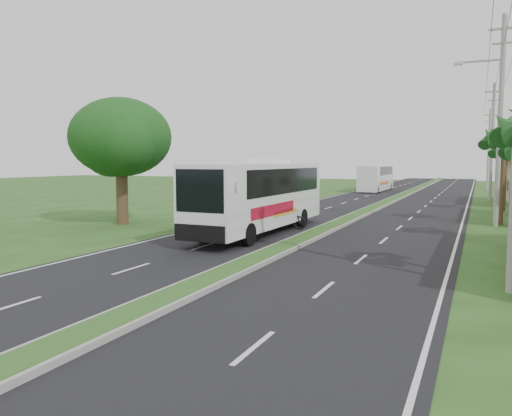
% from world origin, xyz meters
% --- Properties ---
extents(ground, '(180.00, 180.00, 0.00)m').
position_xyz_m(ground, '(0.00, 0.00, 0.00)').
color(ground, '#294619').
rests_on(ground, ground).
extents(road_asphalt, '(14.00, 160.00, 0.02)m').
position_xyz_m(road_asphalt, '(0.00, 20.00, 0.01)').
color(road_asphalt, black).
rests_on(road_asphalt, ground).
extents(median_strip, '(1.20, 160.00, 0.18)m').
position_xyz_m(median_strip, '(0.00, 20.00, 0.10)').
color(median_strip, gray).
rests_on(median_strip, ground).
extents(lane_edge_left, '(0.12, 160.00, 0.01)m').
position_xyz_m(lane_edge_left, '(-6.70, 20.00, 0.00)').
color(lane_edge_left, silver).
rests_on(lane_edge_left, ground).
extents(lane_edge_right, '(0.12, 160.00, 0.01)m').
position_xyz_m(lane_edge_right, '(6.70, 20.00, 0.00)').
color(lane_edge_right, silver).
rests_on(lane_edge_right, ground).
extents(palm_verge_c, '(2.40, 2.40, 5.85)m').
position_xyz_m(palm_verge_c, '(8.80, 19.00, 5.12)').
color(palm_verge_c, '#473321').
rests_on(palm_verge_c, ground).
extents(palm_verge_d, '(2.40, 2.40, 5.25)m').
position_xyz_m(palm_verge_d, '(9.30, 28.00, 4.55)').
color(palm_verge_d, '#473321').
rests_on(palm_verge_d, ground).
extents(shade_tree, '(6.30, 6.00, 7.54)m').
position_xyz_m(shade_tree, '(-12.11, 10.02, 5.03)').
color(shade_tree, '#473321').
rests_on(shade_tree, ground).
extents(utility_pole_b, '(3.20, 0.28, 12.00)m').
position_xyz_m(utility_pole_b, '(8.47, 18.00, 6.26)').
color(utility_pole_b, gray).
rests_on(utility_pole_b, ground).
extents(utility_pole_c, '(1.60, 0.28, 11.00)m').
position_xyz_m(utility_pole_c, '(8.50, 38.00, 5.67)').
color(utility_pole_c, gray).
rests_on(utility_pole_c, ground).
extents(utility_pole_d, '(1.60, 0.28, 10.50)m').
position_xyz_m(utility_pole_d, '(8.50, 58.00, 5.42)').
color(utility_pole_d, gray).
rests_on(utility_pole_d, ground).
extents(coach_bus_main, '(2.73, 12.23, 3.94)m').
position_xyz_m(coach_bus_main, '(-2.85, 9.90, 2.17)').
color(coach_bus_main, white).
rests_on(coach_bus_main, ground).
extents(coach_bus_far, '(2.53, 10.97, 3.19)m').
position_xyz_m(coach_bus_far, '(-4.36, 49.79, 1.81)').
color(coach_bus_far, white).
rests_on(coach_bus_far, ground).
extents(motorcyclist, '(1.94, 0.61, 2.33)m').
position_xyz_m(motorcyclist, '(-2.00, 11.92, 0.83)').
color(motorcyclist, black).
rests_on(motorcyclist, ground).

